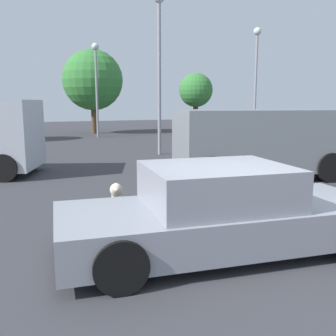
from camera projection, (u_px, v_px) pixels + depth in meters
The scene contains 10 objects.
ground_plane at pixel (236, 257), 5.32m from camera, with size 80.00×80.00×0.00m, color #38383D.
sedan_foreground at pixel (221, 212), 5.46m from camera, with size 4.80×2.29×1.26m.
dog at pixel (116, 190), 8.12m from camera, with size 0.34×0.62×0.47m.
suv_dark at pixel (258, 141), 10.76m from camera, with size 4.82×2.92×1.92m.
pedestrian at pixel (206, 131), 14.41m from camera, with size 0.38×0.53×1.75m.
light_post_near at pixel (159, 46), 15.11m from camera, with size 0.44×0.44×6.34m.
light_post_mid at pixel (256, 64), 22.15m from camera, with size 0.44×0.44×6.33m.
light_post_far at pixel (96, 73), 23.12m from camera, with size 0.44×0.44×5.62m.
tree_back_left at pixel (93, 80), 25.97m from camera, with size 4.07×4.07×5.65m.
tree_back_center at pixel (196, 90), 29.70m from camera, with size 2.60×2.60×4.36m.
Camera 1 is at (-2.84, -4.27, 2.12)m, focal length 41.05 mm.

